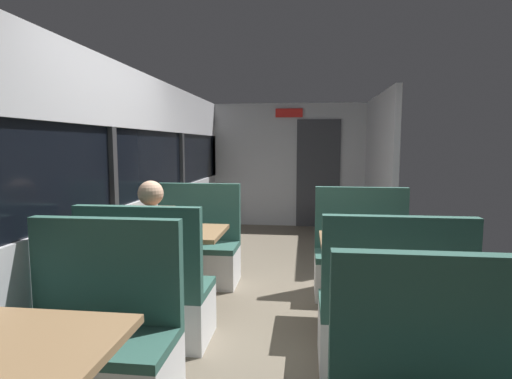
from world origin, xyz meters
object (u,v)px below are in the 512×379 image
(dining_table_rear_aisle, at_px, (374,252))
(bench_rear_aisle_facing_entry, at_px, (362,264))
(bench_near_window_facing_entry, at_px, (95,353))
(bench_rear_aisle_facing_end, at_px, (390,324))
(bench_mid_window_facing_entry, at_px, (196,253))
(bench_mid_window_facing_end, at_px, (148,301))
(dining_table_mid_window, at_px, (176,241))
(seated_passenger, at_px, (151,272))
(coffee_cup_primary, at_px, (351,232))
(dining_table_near_window, at_px, (5,368))

(dining_table_rear_aisle, bearing_deg, bench_rear_aisle_facing_entry, 90.00)
(bench_near_window_facing_entry, bearing_deg, dining_table_rear_aisle, 36.33)
(bench_rear_aisle_facing_end, relative_size, bench_rear_aisle_facing_entry, 1.00)
(bench_near_window_facing_entry, relative_size, bench_mid_window_facing_entry, 1.00)
(bench_mid_window_facing_entry, bearing_deg, bench_rear_aisle_facing_entry, -6.38)
(bench_mid_window_facing_end, distance_m, bench_rear_aisle_facing_entry, 2.15)
(bench_mid_window_facing_entry, height_order, bench_rear_aisle_facing_entry, same)
(dining_table_mid_window, relative_size, seated_passenger, 0.71)
(bench_mid_window_facing_end, height_order, bench_rear_aisle_facing_entry, same)
(bench_mid_window_facing_end, relative_size, dining_table_rear_aisle, 1.22)
(bench_near_window_facing_entry, height_order, dining_table_mid_window, bench_near_window_facing_entry)
(coffee_cup_primary, bearing_deg, bench_rear_aisle_facing_end, -77.71)
(dining_table_mid_window, relative_size, coffee_cup_primary, 10.00)
(seated_passenger, bearing_deg, bench_rear_aisle_facing_end, -8.65)
(bench_mid_window_facing_end, relative_size, bench_mid_window_facing_entry, 1.00)
(bench_mid_window_facing_end, xyz_separation_m, bench_rear_aisle_facing_end, (1.79, -0.20, 0.00))
(dining_table_near_window, relative_size, bench_near_window_facing_entry, 0.82)
(bench_mid_window_facing_entry, bearing_deg, bench_near_window_facing_entry, -90.00)
(dining_table_near_window, distance_m, bench_rear_aisle_facing_end, 2.24)
(bench_mid_window_facing_end, relative_size, coffee_cup_primary, 12.22)
(bench_mid_window_facing_end, xyz_separation_m, bench_mid_window_facing_entry, (0.00, 1.40, 0.00))
(dining_table_rear_aisle, relative_size, coffee_cup_primary, 10.00)
(bench_mid_window_facing_end, xyz_separation_m, dining_table_rear_aisle, (1.79, 0.50, 0.31))
(dining_table_near_window, bearing_deg, coffee_cup_primary, 53.05)
(dining_table_near_window, xyz_separation_m, bench_rear_aisle_facing_entry, (1.79, 2.72, -0.31))
(bench_near_window_facing_entry, height_order, bench_mid_window_facing_entry, same)
(bench_rear_aisle_facing_entry, bearing_deg, coffee_cup_primary, -107.36)
(dining_table_near_window, height_order, seated_passenger, seated_passenger)
(dining_table_rear_aisle, distance_m, coffee_cup_primary, 0.26)
(bench_near_window_facing_entry, xyz_separation_m, bench_rear_aisle_facing_entry, (1.79, 2.02, 0.00))
(bench_mid_window_facing_entry, height_order, dining_table_rear_aisle, bench_mid_window_facing_entry)
(dining_table_mid_window, bearing_deg, bench_rear_aisle_facing_entry, 15.59)
(bench_near_window_facing_entry, xyz_separation_m, dining_table_mid_window, (0.00, 1.52, 0.31))
(bench_mid_window_facing_entry, xyz_separation_m, bench_rear_aisle_facing_end, (1.79, -1.60, 0.00))
(bench_rear_aisle_facing_end, distance_m, bench_rear_aisle_facing_entry, 1.40)
(dining_table_rear_aisle, height_order, bench_rear_aisle_facing_entry, bench_rear_aisle_facing_entry)
(bench_rear_aisle_facing_entry, height_order, coffee_cup_primary, bench_rear_aisle_facing_entry)
(dining_table_mid_window, distance_m, bench_rear_aisle_facing_end, 2.03)
(bench_mid_window_facing_entry, height_order, coffee_cup_primary, bench_mid_window_facing_entry)
(dining_table_near_window, distance_m, seated_passenger, 1.59)
(dining_table_mid_window, bearing_deg, bench_mid_window_facing_end, -90.00)
(bench_near_window_facing_entry, bearing_deg, bench_rear_aisle_facing_end, 19.02)
(dining_table_near_window, bearing_deg, bench_rear_aisle_facing_entry, 56.61)
(seated_passenger, relative_size, coffee_cup_primary, 14.00)
(bench_mid_window_facing_entry, distance_m, dining_table_rear_aisle, 2.03)
(seated_passenger, xyz_separation_m, coffee_cup_primary, (1.61, 0.55, 0.25))
(bench_near_window_facing_entry, xyz_separation_m, seated_passenger, (0.00, 0.89, 0.21))
(dining_table_near_window, height_order, coffee_cup_primary, coffee_cup_primary)
(bench_near_window_facing_entry, bearing_deg, dining_table_near_window, -90.00)
(dining_table_mid_window, bearing_deg, dining_table_rear_aisle, -6.38)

